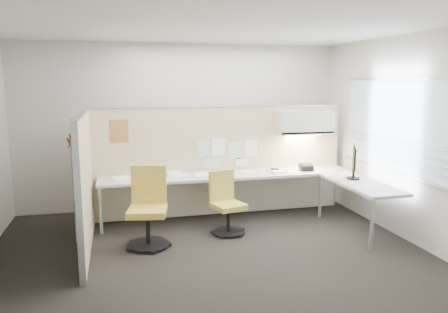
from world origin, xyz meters
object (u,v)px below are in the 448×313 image
object	(u,v)px
chair_left	(148,210)
phone	(306,167)
monitor	(354,161)
chair_right	(226,205)
desk	(252,183)

from	to	relation	value
chair_left	phone	xyz separation A→B (m)	(2.61, 0.80, 0.29)
monitor	phone	distance (m)	0.90
chair_right	phone	bearing A→B (deg)	4.68
desk	chair_left	bearing A→B (deg)	-157.67
desk	chair_right	bearing A→B (deg)	-139.55
chair_right	phone	world-z (taller)	chair_right
phone	desk	bearing A→B (deg)	-167.12
desk	chair_left	xyz separation A→B (m)	(-1.65, -0.68, -0.11)
desk	chair_left	distance (m)	1.79
desk	chair_right	size ratio (longest dim) A/B	4.52
monitor	phone	xyz separation A→B (m)	(-0.41, 0.77, -0.23)
chair_right	monitor	size ratio (longest dim) A/B	1.85
desk	monitor	bearing A→B (deg)	-25.37
chair_left	monitor	xyz separation A→B (m)	(3.02, 0.03, 0.52)
chair_left	chair_right	distance (m)	1.15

